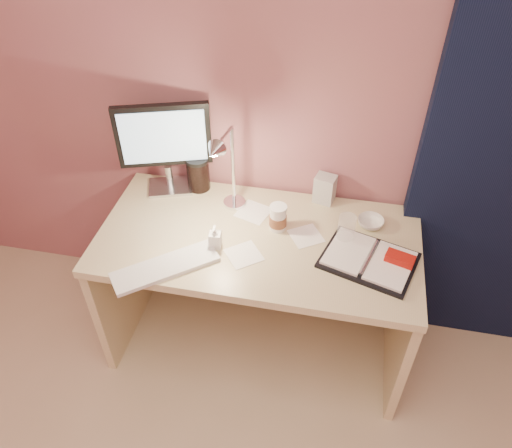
% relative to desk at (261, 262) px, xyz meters
% --- Properties ---
extents(room, '(3.50, 3.50, 3.50)m').
position_rel_desk_xyz_m(room, '(0.95, 0.24, 0.63)').
color(room, '#C6B28E').
rests_on(room, ground).
extents(desk, '(1.40, 0.70, 0.73)m').
position_rel_desk_xyz_m(desk, '(0.00, 0.00, 0.00)').
color(desk, beige).
rests_on(desk, ground).
extents(monitor, '(0.41, 0.21, 0.45)m').
position_rel_desk_xyz_m(monitor, '(-0.49, 0.19, 0.50)').
color(monitor, silver).
rests_on(monitor, desk).
extents(keyboard, '(0.42, 0.37, 0.02)m').
position_rel_desk_xyz_m(keyboard, '(-0.33, -0.33, 0.23)').
color(keyboard, white).
rests_on(keyboard, desk).
extents(planner, '(0.43, 0.37, 0.06)m').
position_rel_desk_xyz_m(planner, '(0.49, -0.13, 0.24)').
color(planner, black).
rests_on(planner, desk).
extents(paper_a, '(0.19, 0.19, 0.00)m').
position_rel_desk_xyz_m(paper_a, '(-0.04, -0.19, 0.23)').
color(paper_a, white).
rests_on(paper_a, desk).
extents(paper_b, '(0.17, 0.17, 0.00)m').
position_rel_desk_xyz_m(paper_b, '(-0.05, 0.09, 0.23)').
color(paper_b, white).
rests_on(paper_b, desk).
extents(paper_c, '(0.18, 0.18, 0.00)m').
position_rel_desk_xyz_m(paper_c, '(0.20, -0.03, 0.23)').
color(paper_c, white).
rests_on(paper_c, desk).
extents(coffee_cup, '(0.08, 0.08, 0.13)m').
position_rel_desk_xyz_m(coffee_cup, '(0.07, 0.00, 0.28)').
color(coffee_cup, white).
rests_on(coffee_cup, desk).
extents(clear_cup, '(0.08, 0.08, 0.13)m').
position_rel_desk_xyz_m(clear_cup, '(0.37, -0.02, 0.29)').
color(clear_cup, white).
rests_on(clear_cup, desk).
extents(bowl, '(0.15, 0.15, 0.04)m').
position_rel_desk_xyz_m(bowl, '(0.48, 0.10, 0.24)').
color(bowl, silver).
rests_on(bowl, desk).
extents(lotion_bottle, '(0.05, 0.06, 0.11)m').
position_rel_desk_xyz_m(lotion_bottle, '(-0.17, -0.17, 0.28)').
color(lotion_bottle, white).
rests_on(lotion_bottle, desk).
extents(dark_jar, '(0.11, 0.11, 0.15)m').
position_rel_desk_xyz_m(dark_jar, '(-0.35, 0.22, 0.30)').
color(dark_jar, black).
rests_on(dark_jar, desk).
extents(product_box, '(0.11, 0.09, 0.14)m').
position_rel_desk_xyz_m(product_box, '(0.25, 0.24, 0.30)').
color(product_box, silver).
rests_on(product_box, desk).
extents(desk_lamp, '(0.13, 0.27, 0.44)m').
position_rel_desk_xyz_m(desk_lamp, '(-0.14, 0.02, 0.50)').
color(desk_lamp, silver).
rests_on(desk_lamp, desk).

